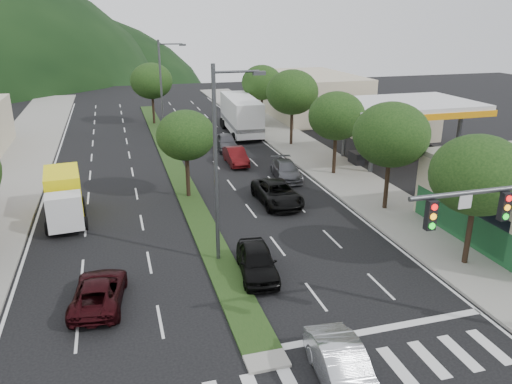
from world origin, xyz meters
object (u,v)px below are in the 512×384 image
object	(u,v)px
streetlight_mid	(163,89)
car_queue_d	(277,193)
tree_med_near	(186,135)
car_queue_e	(227,142)
tree_r_e	(262,83)
tree_r_c	(337,116)
car_queue_b	(286,170)
tree_r_a	(478,175)
car_queue_a	(257,261)
suv_maroon	(99,292)
streetlight_near	(220,157)
sedan_silver	(343,368)
motorhome	(241,115)
box_truck	(64,198)
tree_r_b	(391,135)
traffic_signal	(512,230)
tree_r_d	(292,92)
tree_med_far	(151,81)
car_queue_c	(236,156)

from	to	relation	value
streetlight_mid	car_queue_d	distance (m)	19.32
tree_med_near	car_queue_e	distance (m)	13.79
car_queue_e	tree_r_e	bearing A→B (deg)	62.10
tree_r_c	car_queue_b	bearing A→B (deg)	178.73
streetlight_mid	car_queue_e	world-z (taller)	streetlight_mid
tree_r_a	car_queue_a	bearing A→B (deg)	169.51
suv_maroon	tree_med_near	bearing A→B (deg)	-107.25
tree_r_e	suv_maroon	size ratio (longest dim) A/B	1.47
tree_r_e	car_queue_e	xyz separation A→B (m)	(-6.48, -9.91, -4.14)
suv_maroon	car_queue_d	bearing A→B (deg)	-131.91
tree_r_a	car_queue_d	world-z (taller)	tree_r_a
tree_med_near	car_queue_d	world-z (taller)	tree_med_near
streetlight_near	car_queue_a	world-z (taller)	streetlight_near
sedan_silver	car_queue_e	world-z (taller)	car_queue_e
tree_r_a	tree_r_c	size ratio (longest dim) A/B	1.02
car_queue_a	motorhome	size ratio (longest dim) A/B	0.42
streetlight_mid	box_truck	distance (m)	19.17
sedan_silver	motorhome	xyz separation A→B (m)	(6.44, 38.65, 1.36)
tree_r_b	tree_r_c	distance (m)	8.01
traffic_signal	tree_r_b	distance (m)	13.87
car_queue_b	car_queue_d	bearing A→B (deg)	-109.01
suv_maroon	car_queue_d	world-z (taller)	car_queue_d
streetlight_mid	car_queue_e	distance (m)	7.75
tree_med_near	car_queue_d	distance (m)	7.30
tree_med_near	box_truck	size ratio (longest dim) A/B	0.99
tree_r_d	car_queue_e	distance (m)	7.85
sedan_silver	car_queue_e	distance (m)	32.61
tree_r_e	tree_med_far	size ratio (longest dim) A/B	0.97
tree_r_e	tree_r_a	bearing A→B (deg)	-90.00
traffic_signal	tree_r_c	bearing A→B (deg)	82.15
traffic_signal	car_queue_c	distance (m)	27.19
traffic_signal	car_queue_e	bearing A→B (deg)	96.33
suv_maroon	car_queue_b	size ratio (longest dim) A/B	0.98
car_queue_a	box_truck	distance (m)	13.98
traffic_signal	tree_r_b	size ratio (longest dim) A/B	1.01
tree_r_c	box_truck	xyz separation A→B (m)	(-19.99, -3.81, -3.37)
streetlight_mid	box_truck	world-z (taller)	streetlight_mid
car_queue_b	car_queue_e	bearing A→B (deg)	110.65
tree_r_b	streetlight_near	world-z (taller)	streetlight_near
streetlight_mid	tree_r_a	bearing A→B (deg)	-67.87
car_queue_a	box_truck	bearing A→B (deg)	139.96
tree_r_b	tree_r_d	xyz separation A→B (m)	(0.00, 18.00, 0.14)
car_queue_b	tree_r_d	bearing A→B (deg)	74.76
car_queue_a	car_queue_c	bearing A→B (deg)	86.24
tree_med_near	suv_maroon	bearing A→B (deg)	-115.01
tree_r_d	tree_r_e	size ratio (longest dim) A/B	1.07
tree_med_near	car_queue_c	distance (m)	9.54
tree_r_d	tree_med_near	bearing A→B (deg)	-135.00
tree_r_c	tree_r_e	size ratio (longest dim) A/B	0.97
tree_r_b	car_queue_c	size ratio (longest dim) A/B	1.61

